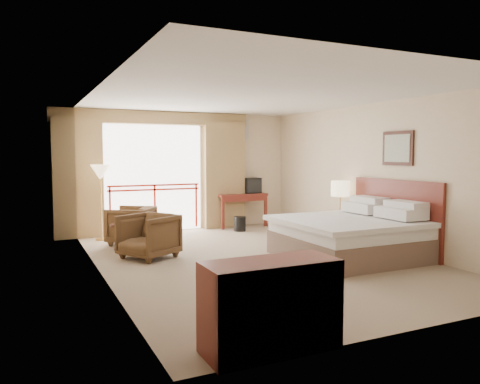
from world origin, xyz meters
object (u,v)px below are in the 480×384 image
table_lamp (340,189)px  armchair_far (131,244)px  dresser (271,306)px  armchair_near (149,258)px  floor_lamp (100,175)px  bed (351,236)px  desk (239,201)px  side_table (123,232)px  wastebasket (240,224)px  tv (251,186)px  nightstand (341,229)px

table_lamp → armchair_far: table_lamp is taller
dresser → armchair_near: bearing=88.6°
floor_lamp → bed: bearing=-44.4°
desk → armchair_near: bearing=-139.4°
armchair_near → floor_lamp: bearing=163.1°
side_table → dresser: bearing=-86.2°
wastebasket → armchair_far: armchair_far is taller
wastebasket → floor_lamp: floor_lamp is taller
table_lamp → dresser: table_lamp is taller
wastebasket → table_lamp: bearing=-58.4°
table_lamp → armchair_near: table_lamp is taller
bed → desk: 3.98m
wastebasket → dresser: size_ratio=0.27×
table_lamp → desk: table_lamp is taller
tv → nightstand: bearing=-69.5°
nightstand → desk: 2.94m
bed → dresser: bed is taller
floor_lamp → side_table: bearing=-81.1°
tv → floor_lamp: (-3.62, -0.42, 0.34)m
tv → floor_lamp: bearing=-166.3°
side_table → tv: bearing=25.5°
desk → side_table: 3.58m
tv → armchair_near: bearing=-134.8°
bed → armchair_far: 4.20m
desk → floor_lamp: floor_lamp is taller
wastebasket → side_table: bearing=-160.3°
tv → armchair_far: bearing=-153.7°
armchair_far → floor_lamp: floor_lamp is taller
nightstand → armchair_near: bearing=-179.7°
armchair_far → dresser: (0.06, -5.52, 0.41)m
bed → floor_lamp: bearing=135.6°
nightstand → armchair_far: 4.15m
armchair_far → table_lamp: bearing=102.1°
armchair_near → side_table: bearing=168.0°
floor_lamp → dresser: (0.52, -6.20, -0.91)m
table_lamp → armchair_near: bearing=177.4°
bed → tv: (0.07, 3.91, 0.61)m
armchair_far → tv: bearing=143.4°
bed → armchair_far: bed is taller
floor_lamp → dresser: bearing=-85.2°
table_lamp → tv: bearing=103.6°
desk → wastebasket: bearing=-114.6°
nightstand → floor_lamp: size_ratio=0.36×
nightstand → wastebasket: (-1.25, 2.08, -0.11)m
nightstand → armchair_near: 3.83m
nightstand → dresser: 5.42m
table_lamp → armchair_far: (-3.81, 1.56, -1.05)m
bed → dresser: (-3.04, -2.71, 0.03)m
desk → tv: size_ratio=2.96×
dresser → bed: bearing=39.4°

